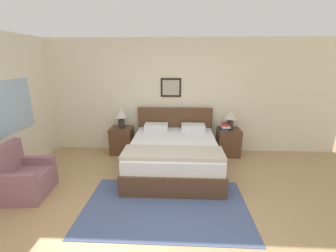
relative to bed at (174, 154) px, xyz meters
name	(u,v)px	position (x,y,z in m)	size (l,w,h in m)	color
ground_plane	(157,231)	(-0.17, -1.74, -0.32)	(16.00, 16.00, 0.00)	tan
wall_back	(168,97)	(-0.17, 1.08, 0.98)	(7.91, 0.09, 2.60)	beige
wall_left	(8,108)	(-2.95, -0.35, 0.98)	(0.08, 5.19, 2.60)	beige
area_rug_main	(166,206)	(-0.09, -1.22, -0.32)	(2.44, 1.48, 0.01)	#47567F
bed	(174,154)	(0.00, 0.00, 0.00)	(1.73, 2.02, 1.06)	brown
armchair	(24,179)	(-2.39, -1.01, -0.03)	(0.71, 0.79, 0.86)	#8E606B
nightstand_near_window	(122,140)	(-1.24, 0.78, -0.01)	(0.50, 0.47, 0.62)	brown
nightstand_by_door	(228,142)	(1.24, 0.78, -0.01)	(0.50, 0.47, 0.62)	brown
table_lamp_near_window	(121,114)	(-1.22, 0.77, 0.62)	(0.30, 0.30, 0.48)	#2D2823
table_lamp_by_door	(231,115)	(1.24, 0.77, 0.62)	(0.30, 0.30, 0.48)	#2D2823
book_thick_bottom	(225,129)	(1.12, 0.73, 0.32)	(0.21, 0.30, 0.03)	#335693
book_hardcover_middle	(225,128)	(1.12, 0.73, 0.35)	(0.23, 0.23, 0.03)	#232328
book_novel_upper	(225,126)	(1.12, 0.73, 0.38)	(0.19, 0.29, 0.04)	silver
book_slim_near_top	(225,124)	(1.12, 0.73, 0.42)	(0.18, 0.24, 0.04)	#B7332D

